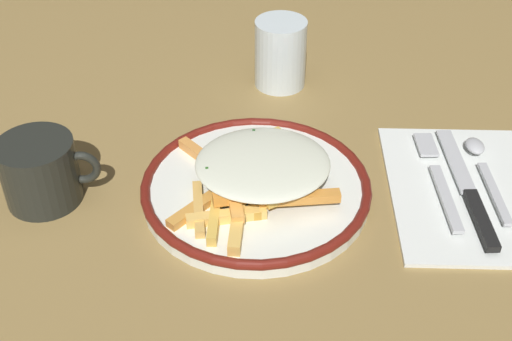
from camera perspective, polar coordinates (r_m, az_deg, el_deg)
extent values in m
plane|color=olive|center=(0.76, 0.00, -2.13)|extent=(2.60, 2.60, 0.00)
cylinder|color=white|center=(0.76, 0.00, -1.66)|extent=(0.25, 0.25, 0.02)
torus|color=maroon|center=(0.75, 0.00, -1.20)|extent=(0.26, 0.26, 0.01)
cube|color=#CE9043|center=(0.74, 0.91, -1.19)|extent=(0.01, 0.06, 0.01)
cube|color=#E5B059|center=(0.74, 0.04, -0.18)|extent=(0.08, 0.07, 0.01)
cube|color=#E5B64A|center=(0.70, -3.53, -4.07)|extent=(0.02, 0.07, 0.01)
cube|color=gold|center=(0.76, 0.70, -0.27)|extent=(0.06, 0.04, 0.01)
cube|color=gold|center=(0.73, -0.47, -1.70)|extent=(0.02, 0.09, 0.01)
cube|color=#E0A357|center=(0.76, 2.20, 1.35)|extent=(0.07, 0.01, 0.01)
cube|color=gold|center=(0.79, -0.32, 2.52)|extent=(0.07, 0.04, 0.01)
cube|color=#EFBC62|center=(0.76, -0.56, 0.15)|extent=(0.08, 0.06, 0.01)
cube|color=#F4C05E|center=(0.70, -2.51, -3.89)|extent=(0.09, 0.02, 0.01)
cube|color=#E29344|center=(0.78, -4.34, 1.05)|extent=(0.06, 0.07, 0.01)
cube|color=gold|center=(0.72, 0.21, -1.32)|extent=(0.04, 0.06, 0.01)
cube|color=#EBA149|center=(0.72, -1.92, -2.00)|extent=(0.02, 0.08, 0.01)
cube|color=gold|center=(0.76, 1.39, 1.47)|extent=(0.07, 0.02, 0.01)
cube|color=#EBB857|center=(0.70, -1.56, -4.33)|extent=(0.02, 0.09, 0.01)
cube|color=#E1B35C|center=(0.77, 1.55, 0.35)|extent=(0.09, 0.05, 0.01)
cube|color=gold|center=(0.72, -5.07, -3.15)|extent=(0.06, 0.06, 0.01)
cube|color=#DCA853|center=(0.72, -4.88, -3.23)|extent=(0.01, 0.08, 0.01)
cube|color=orange|center=(0.71, 3.71, -2.31)|extent=(0.09, 0.02, 0.01)
cube|color=orange|center=(0.71, -0.08, -2.02)|extent=(0.10, 0.03, 0.01)
ellipsoid|color=silver|center=(0.73, 0.59, 0.44)|extent=(0.15, 0.14, 0.02)
cube|color=#2C6421|center=(0.72, -4.17, 0.19)|extent=(0.00, 0.00, 0.00)
cube|color=#2C6323|center=(0.73, 0.21, 0.72)|extent=(0.00, 0.00, 0.00)
cube|color=#2F721A|center=(0.70, -0.08, -0.80)|extent=(0.00, 0.00, 0.00)
cube|color=#235722|center=(0.78, -0.52, 3.39)|extent=(0.00, 0.00, 0.00)
cube|color=#316F34|center=(0.73, -0.78, 0.85)|extent=(0.00, 0.00, 0.00)
cube|color=white|center=(0.80, 17.19, -1.53)|extent=(0.19, 0.25, 0.01)
cube|color=silver|center=(0.77, 15.73, -2.23)|extent=(0.01, 0.11, 0.01)
cube|color=silver|center=(0.84, 14.16, 2.12)|extent=(0.02, 0.04, 0.00)
cube|color=black|center=(0.75, 18.48, -3.95)|extent=(0.02, 0.09, 0.01)
cube|color=silver|center=(0.83, 16.48, 0.82)|extent=(0.02, 0.12, 0.00)
cube|color=silver|center=(0.79, 19.48, -1.80)|extent=(0.01, 0.10, 0.00)
ellipsoid|color=silver|center=(0.85, 17.99, 1.99)|extent=(0.02, 0.03, 0.01)
cylinder|color=silver|center=(0.94, 2.08, 9.85)|extent=(0.07, 0.07, 0.09)
cylinder|color=black|center=(0.77, -17.78, -0.08)|extent=(0.08, 0.08, 0.07)
torus|color=black|center=(0.76, -14.50, 0.24)|extent=(0.04, 0.01, 0.04)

